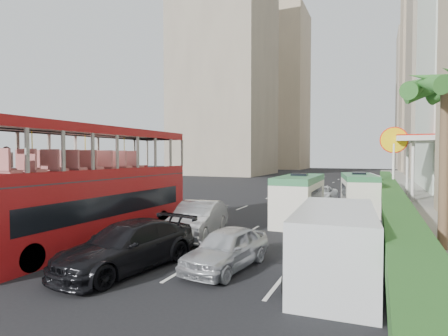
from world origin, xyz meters
The scene contains 19 objects.
ground_plane centered at (0.00, 0.00, 0.00)m, with size 200.00×200.00×0.00m, color black.
double_decker_bus centered at (-6.00, 0.00, 2.53)m, with size 2.50×11.00×5.06m, color #9F1316.
car_silver_lane_a centered at (-2.25, 2.63, 0.00)m, with size 1.73×4.96×1.64m, color silver.
car_silver_lane_b centered at (0.83, -1.03, 0.00)m, with size 1.62×4.02×1.37m, color silver.
car_black centered at (-2.19, -2.44, 0.00)m, with size 2.18×5.35×1.55m, color black.
van_asset centered at (1.13, 18.12, 0.00)m, with size 2.06×4.46×1.24m, color silver.
minibus_near centered at (1.35, 8.23, 1.33)m, with size 2.00×6.00×2.66m, color silver.
minibus_far centered at (4.27, 13.38, 1.28)m, with size 1.92×5.76×2.55m, color silver.
panel_van_near centered at (4.32, -0.73, 1.10)m, with size 2.20×5.51×2.20m, color silver.
panel_van_far centered at (4.11, 20.41, 1.12)m, with size 2.24×5.60×2.24m, color silver.
sidewalk centered at (9.00, 25.00, 0.09)m, with size 6.00×120.00×0.18m, color #99968C.
kerb_wall centered at (6.20, 14.00, 0.68)m, with size 0.30×44.00×1.00m, color silver.
hedge centered at (6.20, 14.00, 1.53)m, with size 1.10×44.00×0.70m, color #2D6626.
palm_tree centered at (7.80, 4.00, 3.38)m, with size 0.36×0.36×6.40m, color brown.
shell_station centered at (10.00, 23.00, 2.75)m, with size 6.50×8.00×5.50m, color silver.
tower_far_a centered at (17.00, 82.00, 22.00)m, with size 14.00×14.00×44.00m, color tan.
tower_far_b centered at (17.00, 104.00, 20.00)m, with size 14.00×14.00×40.00m, color gray.
tower_left_a centered at (-24.00, 55.00, 26.00)m, with size 18.00×18.00×52.00m, color gray.
tower_left_b centered at (-22.00, 90.00, 23.00)m, with size 16.00×16.00×46.00m, color tan.
Camera 1 is at (5.49, -11.74, 3.80)m, focal length 28.00 mm.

